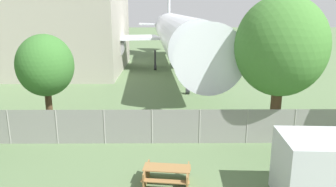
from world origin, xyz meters
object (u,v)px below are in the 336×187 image
Objects in this scene: airplane at (177,34)px; picnic_bench_near_cabin at (167,174)px; tree_behind_benches at (281,47)px; tree_far_right at (45,66)px.

picnic_bench_near_cabin is (-1.24, -25.00, -3.84)m from airplane.
airplane reaches higher than tree_behind_benches.
tree_behind_benches is at bearing 10.10° from airplane.
picnic_bench_near_cabin is at bearing -42.14° from tree_far_right.
tree_behind_benches is 13.03m from tree_far_right.
tree_behind_benches is (4.78, -20.03, 0.80)m from airplane.
picnic_bench_near_cabin is 9.91m from tree_far_right.
tree_far_right reaches higher than picnic_bench_near_cabin.
airplane is at bearing 66.56° from tree_far_right.
picnic_bench_near_cabin is 0.27× the size of tree_behind_benches.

